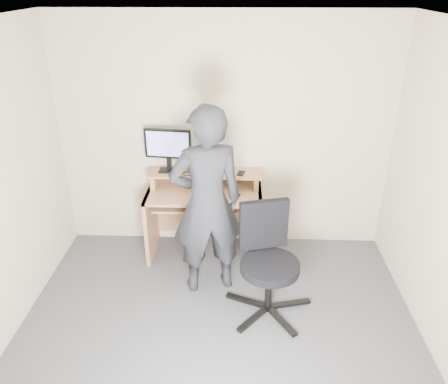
# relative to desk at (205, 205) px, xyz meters

# --- Properties ---
(ground) EXTENTS (3.50, 3.50, 0.00)m
(ground) POSITION_rel_desk_xyz_m (0.20, -1.53, -0.55)
(ground) COLOR #515156
(ground) RESTS_ON ground
(back_wall) EXTENTS (3.50, 0.02, 2.50)m
(back_wall) POSITION_rel_desk_xyz_m (0.20, 0.22, 0.70)
(back_wall) COLOR #BAAD94
(back_wall) RESTS_ON ground
(ceiling) EXTENTS (3.50, 3.50, 0.02)m
(ceiling) POSITION_rel_desk_xyz_m (0.20, -1.53, 1.95)
(ceiling) COLOR white
(ceiling) RESTS_ON back_wall
(desk) EXTENTS (1.20, 0.60, 0.91)m
(desk) POSITION_rel_desk_xyz_m (0.00, 0.00, 0.00)
(desk) COLOR tan
(desk) RESTS_ON ground
(monitor) EXTENTS (0.49, 0.14, 0.46)m
(monitor) POSITION_rel_desk_xyz_m (-0.38, 0.08, 0.64)
(monitor) COLOR black
(monitor) RESTS_ON desk
(external_drive) EXTENTS (0.09, 0.14, 0.20)m
(external_drive) POSITION_rel_desk_xyz_m (-0.07, 0.12, 0.46)
(external_drive) COLOR black
(external_drive) RESTS_ON desk
(travel_mug) EXTENTS (0.09, 0.09, 0.16)m
(travel_mug) POSITION_rel_desk_xyz_m (0.17, 0.09, 0.44)
(travel_mug) COLOR #BBBCC0
(travel_mug) RESTS_ON desk
(smartphone) EXTENTS (0.09, 0.14, 0.01)m
(smartphone) POSITION_rel_desk_xyz_m (0.38, 0.04, 0.37)
(smartphone) COLOR black
(smartphone) RESTS_ON desk
(charger) EXTENTS (0.05, 0.05, 0.03)m
(charger) POSITION_rel_desk_xyz_m (-0.26, -0.01, 0.38)
(charger) COLOR black
(charger) RESTS_ON desk
(headphones) EXTENTS (0.16, 0.16, 0.06)m
(headphones) POSITION_rel_desk_xyz_m (-0.20, 0.14, 0.37)
(headphones) COLOR silver
(headphones) RESTS_ON desk
(keyboard) EXTENTS (0.49, 0.30, 0.03)m
(keyboard) POSITION_rel_desk_xyz_m (-0.13, -0.17, 0.12)
(keyboard) COLOR black
(keyboard) RESTS_ON desk
(mouse) EXTENTS (0.11, 0.08, 0.04)m
(mouse) POSITION_rel_desk_xyz_m (0.33, -0.18, 0.22)
(mouse) COLOR black
(mouse) RESTS_ON desk
(office_chair) EXTENTS (0.79, 0.77, 1.00)m
(office_chair) POSITION_rel_desk_xyz_m (0.62, -0.93, -0.00)
(office_chair) COLOR black
(office_chair) RESTS_ON ground
(person) EXTENTS (0.77, 0.61, 1.84)m
(person) POSITION_rel_desk_xyz_m (0.07, -0.65, 0.37)
(person) COLOR black
(person) RESTS_ON ground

